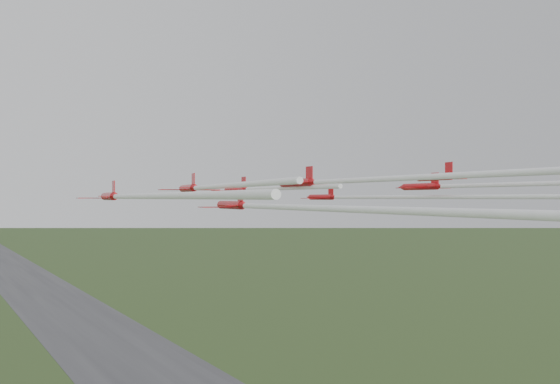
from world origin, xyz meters
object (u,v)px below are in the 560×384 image
jet_lead (254,189)px  jet_row4_right (477,175)px  jet_row3_mid (359,180)px  jet_row3_left (132,196)px  jet_row3_right (464,186)px  jet_row4_left (287,207)px  jet_row2_right (386,197)px  jet_row2_left (206,187)px

jet_lead → jet_row4_right: jet_row4_right is taller
jet_row3_mid → jet_row3_left: bearing=176.0°
jet_row3_mid → jet_row3_right: size_ratio=1.38×
jet_row3_right → jet_row4_left: 42.47m
jet_row2_right → jet_row4_right: bearing=-92.6°
jet_row3_left → jet_row3_right: (50.07, -0.76, 1.66)m
jet_lead → jet_row3_mid: (-3.16, -34.86, 0.67)m
jet_lead → jet_row3_left: 43.85m
jet_lead → jet_row3_left: jet_lead is taller
jet_row2_right → jet_row4_right: (-2.11, -19.55, 2.66)m
jet_row4_left → jet_row4_right: 28.35m
jet_row2_left → jet_row2_right: jet_row2_left is taller
jet_lead → jet_row2_left: (-17.28, -18.80, -0.11)m
jet_row3_mid → jet_row4_right: size_ratio=1.62×
jet_row3_left → jet_row4_left: jet_row3_left is taller
jet_row2_left → jet_row3_mid: size_ratio=0.79×
jet_row2_right → jet_row3_mid: size_ratio=1.00×
jet_lead → jet_row3_mid: jet_row3_mid is taller
jet_row4_right → jet_row3_right: bearing=58.8°
jet_row2_left → jet_row3_right: size_ratio=1.09×
jet_lead → jet_row3_mid: bearing=-90.0°
jet_row3_left → jet_row2_right: bearing=14.1°
jet_lead → jet_row2_right: (9.40, -25.11, -1.47)m
jet_row2_right → jet_row4_left: (-30.15, -21.47, -1.02)m
jet_row2_right → jet_row3_left: jet_row3_left is taller
jet_lead → jet_row3_right: bearing=-53.9°
jet_lead → jet_row2_left: jet_lead is taller
jet_lead → jet_row2_right: size_ratio=0.68×
jet_row2_right → jet_row3_left: 40.98m
jet_row2_right → jet_row3_right: 11.60m
jet_row3_left → jet_row2_left: bearing=46.9°
jet_row2_right → jet_row4_right: size_ratio=1.62×
jet_row2_left → jet_row3_left: size_ratio=0.87×
jet_lead → jet_row3_left: bearing=-130.2°
jet_lead → jet_row3_left: size_ratio=0.75×
jet_row3_left → jet_row4_left: size_ratio=1.01×
jet_row2_right → jet_row4_left: size_ratio=1.11×
jet_row3_mid → jet_row4_left: size_ratio=1.11×
jet_row3_left → jet_row3_mid: bearing=-2.1°
jet_lead → jet_row4_left: size_ratio=0.75×
jet_row2_right → jet_row4_left: 37.02m
jet_row3_left → jet_row4_left: 18.95m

